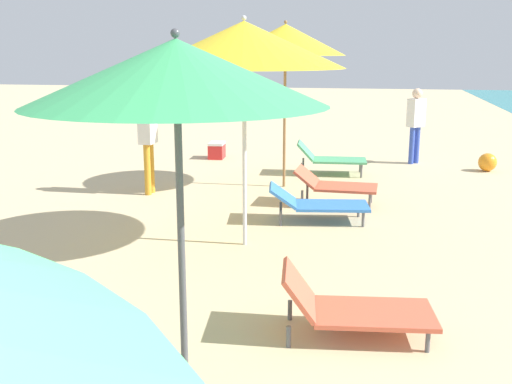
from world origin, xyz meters
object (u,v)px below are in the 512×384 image
lounger_third_shoreside (317,203)px  lounger_farthest_inland (335,185)px  umbrella_farthest (285,40)px  umbrella_third (244,45)px  lounger_second_shoreside (351,307)px  person_walking_near (148,131)px  cooler_box (217,150)px  person_walking_mid (416,119)px  umbrella_second (176,73)px  lounger_farthest_shoreside (330,158)px  beach_ball (487,162)px

lounger_third_shoreside → lounger_farthest_inland: lounger_farthest_inland is taller
lounger_third_shoreside → umbrella_farthest: (-0.80, 2.16, 2.28)m
umbrella_third → lounger_farthest_inland: size_ratio=2.14×
lounger_second_shoreside → umbrella_farthest: umbrella_farthest is taller
person_walking_near → cooler_box: person_walking_near is taller
person_walking_near → cooler_box: (0.22, 3.61, -0.88)m
cooler_box → person_walking_mid: bearing=2.5°
lounger_third_shoreside → umbrella_farthest: size_ratio=0.51×
umbrella_second → lounger_farthest_inland: size_ratio=1.94×
lounger_farthest_shoreside → beach_ball: lounger_farthest_shoreside is taller
umbrella_second → lounger_farthest_inland: (0.65, 5.61, -1.90)m
umbrella_farthest → cooler_box: (-1.93, 2.62, -2.37)m
umbrella_third → lounger_farthest_shoreside: 5.17m
umbrella_second → person_walking_mid: (2.07, 9.60, -1.26)m
lounger_second_shoreside → lounger_third_shoreside: lounger_second_shoreside is taller
umbrella_farthest → umbrella_third: bearing=-89.6°
cooler_box → beach_ball: bearing=-4.1°
umbrella_second → umbrella_third: 3.41m
umbrella_third → beach_ball: (3.79, 5.61, -2.25)m
lounger_third_shoreside → person_walking_mid: person_walking_mid is taller
lounger_third_shoreside → umbrella_third: bearing=-131.1°
lounger_second_shoreside → person_walking_mid: 8.55m
lounger_second_shoreside → cooler_box: size_ratio=2.57×
lounger_second_shoreside → lounger_farthest_inland: lounger_second_shoreside is taller
cooler_box → lounger_farthest_inland: bearing=-52.5°
person_walking_mid → umbrella_third: bearing=112.2°
lounger_third_shoreside → person_walking_mid: bearing=63.4°
person_walking_mid → lounger_third_shoreside: bearing=115.4°
umbrella_second → umbrella_farthest: 6.80m
umbrella_farthest → beach_ball: size_ratio=7.85×
lounger_second_shoreside → lounger_farthest_shoreside: lounger_farthest_shoreside is taller
lounger_farthest_shoreside → lounger_farthest_inland: bearing=-87.9°
umbrella_farthest → cooler_box: bearing=126.4°
umbrella_farthest → cooler_box: umbrella_farthest is taller
umbrella_second → lounger_second_shoreside: bearing=45.6°
umbrella_second → umbrella_third: umbrella_third is taller
person_walking_near → lounger_third_shoreside: bearing=-21.6°
beach_ball → lounger_farthest_inland: bearing=-129.9°
beach_ball → cooler_box: (-5.74, 0.41, 0.00)m
person_walking_near → person_walking_mid: 5.93m
umbrella_farthest → person_walking_mid: bearing=49.6°
lounger_third_shoreside → umbrella_farthest: umbrella_farthest is taller
umbrella_second → person_walking_near: size_ratio=1.44×
lounger_second_shoreside → umbrella_farthest: 6.27m
lounger_second_shoreside → cooler_box: bearing=105.2°
lounger_third_shoreside → beach_ball: 5.30m
lounger_third_shoreside → person_walking_near: (-2.96, 1.17, 0.80)m
umbrella_farthest → lounger_farthest_inland: 2.70m
person_walking_mid → umbrella_farthest: bearing=92.7°
umbrella_third → umbrella_second: bearing=-84.9°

